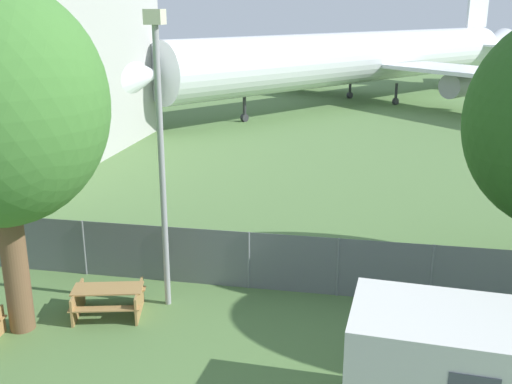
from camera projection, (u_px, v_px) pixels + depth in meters
name	position (u px, v px, depth m)	size (l,w,h in m)	color
perimeter_fence	(249.00, 260.00, 17.21)	(56.07, 0.07, 1.73)	slate
airplane	(363.00, 58.00, 50.40)	(34.49, 40.95, 12.19)	silver
portable_cabin	(438.00, 371.00, 11.37)	(3.54, 2.56, 2.42)	silver
picnic_bench_open_grass	(108.00, 298.00, 15.83)	(2.10, 1.79, 0.76)	#A37A47
light_mast	(160.00, 134.00, 15.14)	(0.44, 0.44, 7.79)	#99999E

